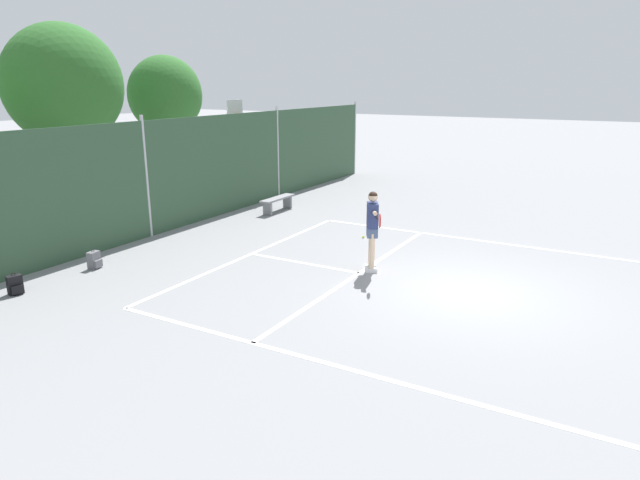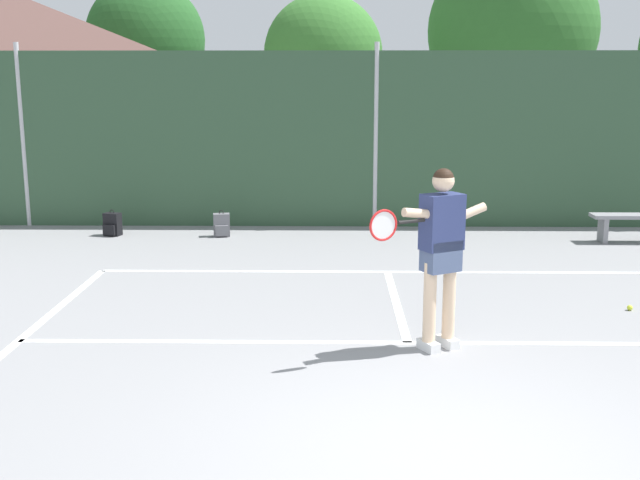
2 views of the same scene
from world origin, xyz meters
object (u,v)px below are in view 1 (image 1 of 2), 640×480
at_px(courtside_bench, 278,201).
at_px(backpack_grey, 94,260).
at_px(tennis_ball, 363,237).
at_px(backpack_black, 15,285).
at_px(basketball_hoop, 235,133).
at_px(tennis_player, 372,224).

bearing_deg(courtside_bench, backpack_grey, 176.78).
bearing_deg(tennis_ball, backpack_grey, 141.69).
xyz_separation_m(tennis_ball, backpack_grey, (-5.49, 4.34, 0.16)).
relative_size(backpack_black, backpack_grey, 1.00).
height_order(basketball_hoop, tennis_player, basketball_hoop).
distance_m(basketball_hoop, tennis_ball, 8.61).
height_order(basketball_hoop, backpack_black, basketball_hoop).
xyz_separation_m(basketball_hoop, backpack_grey, (-9.33, -3.03, -2.12)).
bearing_deg(basketball_hoop, backpack_grey, -162.02).
bearing_deg(courtside_bench, tennis_player, -127.59).
height_order(basketball_hoop, courtside_bench, basketball_hoop).
bearing_deg(basketball_hoop, tennis_player, -125.86).
distance_m(tennis_ball, backpack_grey, 7.00).
bearing_deg(backpack_grey, basketball_hoop, 17.98).
bearing_deg(basketball_hoop, tennis_ball, -117.53).
xyz_separation_m(tennis_player, courtside_bench, (4.09, 5.31, -0.75)).
relative_size(basketball_hoop, tennis_player, 1.91).
distance_m(backpack_black, courtside_bench, 9.05).
bearing_deg(tennis_ball, courtside_bench, 67.75).
bearing_deg(backpack_black, tennis_player, -49.27).
xyz_separation_m(tennis_player, tennis_ball, (2.48, 1.37, -1.08)).
bearing_deg(backpack_grey, backpack_black, 179.12).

